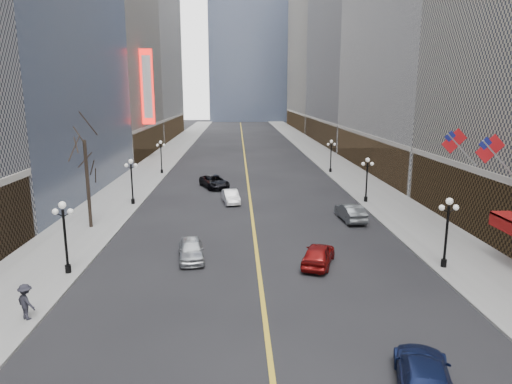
{
  "coord_description": "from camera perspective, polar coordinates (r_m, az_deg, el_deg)",
  "views": [
    {
      "loc": [
        -1.3,
        3.09,
        10.98
      ],
      "look_at": [
        -0.45,
        23.68,
        6.51
      ],
      "focal_mm": 32.0,
      "sensor_mm": 36.0,
      "label": 1
    }
  ],
  "objects": [
    {
      "name": "streetlamp_west_2",
      "position": [
        46.82,
        -15.29,
        1.85
      ],
      "size": [
        1.26,
        0.44,
        4.52
      ],
      "color": "black",
      "rests_on": "sidewalk_west"
    },
    {
      "name": "car_sb_mid",
      "position": [
        30.19,
        7.8,
        -7.72
      ],
      "size": [
        3.09,
        4.68,
        1.48
      ],
      "primitive_type": "imported",
      "rotation": [
        0.0,
        0.0,
        2.8
      ],
      "color": "maroon",
      "rests_on": "ground"
    },
    {
      "name": "theatre_marquee",
      "position": [
        78.29,
        -13.43,
        12.64
      ],
      "size": [
        2.0,
        0.55,
        12.0
      ],
      "color": "red",
      "rests_on": "ground"
    },
    {
      "name": "streetlamp_west_1",
      "position": [
        29.99,
        -22.82,
        -4.38
      ],
      "size": [
        1.26,
        0.44,
        4.52
      ],
      "color": "black",
      "rests_on": "sidewalk_west"
    },
    {
      "name": "bldg_east_d",
      "position": [
        150.57,
        10.23,
        19.74
      ],
      "size": [
        26.6,
        46.6,
        62.8
      ],
      "color": "#A29A86",
      "rests_on": "ground"
    },
    {
      "name": "streetlamp_east_3",
      "position": [
        64.77,
        9.36,
        4.89
      ],
      "size": [
        1.26,
        0.44,
        4.52
      ],
      "color": "black",
      "rests_on": "sidewalk_east"
    },
    {
      "name": "streetlamp_east_1",
      "position": [
        31.0,
        22.79,
        -3.86
      ],
      "size": [
        1.26,
        0.44,
        4.52
      ],
      "color": "black",
      "rests_on": "sidewalk_east"
    },
    {
      "name": "car_nb_far",
      "position": [
        54.28,
        -5.22,
        1.3
      ],
      "size": [
        4.21,
        5.86,
        1.48
      ],
      "primitive_type": "imported",
      "rotation": [
        0.0,
        0.0,
        0.37
      ],
      "color": "black",
      "rests_on": "ground"
    },
    {
      "name": "tree_west_far",
      "position": [
        39.16,
        -20.55,
        4.5
      ],
      "size": [
        3.6,
        3.6,
        7.92
      ],
      "color": "#2D231C",
      "rests_on": "sidewalk_west"
    },
    {
      "name": "streetlamp_west_3",
      "position": [
        64.29,
        -11.78,
        4.75
      ],
      "size": [
        1.26,
        0.44,
        4.52
      ],
      "color": "black",
      "rests_on": "sidewalk_west"
    },
    {
      "name": "flag_4",
      "position": [
        33.55,
        27.43,
        4.54
      ],
      "size": [
        2.87,
        0.12,
        2.87
      ],
      "color": "#B2B2B7",
      "rests_on": "ground"
    },
    {
      "name": "car_sb_near",
      "position": [
        19.29,
        20.25,
        -20.75
      ],
      "size": [
        3.3,
        5.29,
        1.43
      ],
      "primitive_type": "imported",
      "rotation": [
        0.0,
        0.0,
        2.86
      ],
      "color": "#121D45",
      "rests_on": "ground"
    },
    {
      "name": "car_nb_mid",
      "position": [
        46.66,
        -3.16,
        -0.57
      ],
      "size": [
        2.05,
        4.21,
        1.33
      ],
      "primitive_type": "imported",
      "rotation": [
        0.0,
        0.0,
        0.16
      ],
      "color": "silver",
      "rests_on": "ground"
    },
    {
      "name": "streetlamp_east_2",
      "position": [
        47.48,
        13.7,
        2.08
      ],
      "size": [
        1.26,
        0.44,
        4.52
      ],
      "color": "black",
      "rests_on": "sidewalk_east"
    },
    {
      "name": "flag_5",
      "position": [
        37.94,
        23.74,
        5.61
      ],
      "size": [
        2.87,
        0.12,
        2.87
      ],
      "color": "#B2B2B7",
      "rests_on": "ground"
    },
    {
      "name": "lane_line",
      "position": [
        77.7,
        -1.38,
        4.1
      ],
      "size": [
        0.25,
        200.0,
        0.02
      ],
      "primitive_type": "cube",
      "color": "gold",
      "rests_on": "ground"
    },
    {
      "name": "sidewalk_west",
      "position": [
        68.97,
        -12.96,
        2.81
      ],
      "size": [
        6.0,
        230.0,
        0.15
      ],
      "primitive_type": "cube",
      "color": "gray",
      "rests_on": "ground"
    },
    {
      "name": "bldg_west_c",
      "position": [
        89.78,
        -22.37,
        20.46
      ],
      "size": [
        26.6,
        30.6,
        50.8
      ],
      "color": "#A29A86",
      "rests_on": "ground"
    },
    {
      "name": "car_sb_far",
      "position": [
        40.95,
        11.72,
        -2.49
      ],
      "size": [
        1.98,
        4.73,
        1.52
      ],
      "primitive_type": "imported",
      "rotation": [
        0.0,
        0.0,
        3.22
      ],
      "color": "#4D5154",
      "rests_on": "ground"
    },
    {
      "name": "bldg_east_c",
      "position": [
        108.34,
        15.21,
        18.81
      ],
      "size": [
        26.6,
        40.6,
        48.8
      ],
      "color": "gray",
      "rests_on": "ground"
    },
    {
      "name": "ped_west_walk",
      "position": [
        25.41,
        -26.82,
        -12.15
      ],
      "size": [
        1.24,
        1.06,
        1.82
      ],
      "primitive_type": "imported",
      "rotation": [
        0.0,
        0.0,
        2.55
      ],
      "color": "#22222B",
      "rests_on": "sidewalk_west"
    },
    {
      "name": "sidewalk_east",
      "position": [
        69.5,
        10.4,
        2.99
      ],
      "size": [
        6.0,
        230.0,
        0.15
      ],
      "primitive_type": "cube",
      "color": "gray",
      "rests_on": "ground"
    },
    {
      "name": "car_nb_near",
      "position": [
        31.19,
        -8.12,
        -7.13
      ],
      "size": [
        2.21,
        4.34,
        1.42
      ],
      "primitive_type": "imported",
      "rotation": [
        0.0,
        0.0,
        0.13
      ],
      "color": "#B4B8BC",
      "rests_on": "ground"
    }
  ]
}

